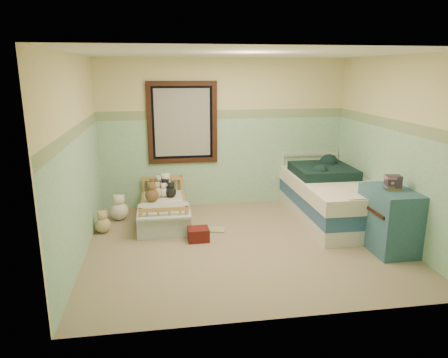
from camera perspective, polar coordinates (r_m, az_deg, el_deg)
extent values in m
cube|color=#7C6D57|center=(5.79, 2.73, -8.88)|extent=(4.20, 3.60, 0.02)
cube|color=white|center=(5.30, 3.07, 16.92)|extent=(4.20, 3.60, 0.02)
cube|color=beige|center=(7.15, -0.05, 6.25)|extent=(4.20, 0.04, 2.50)
cube|color=beige|center=(3.71, 8.52, -1.97)|extent=(4.20, 0.04, 2.50)
cube|color=beige|center=(5.39, -19.56, 2.58)|extent=(0.04, 3.60, 2.50)
cube|color=beige|center=(6.18, 22.37, 3.79)|extent=(0.04, 3.60, 2.50)
cube|color=#89B192|center=(7.23, -0.03, 2.31)|extent=(4.20, 0.01, 1.50)
cube|color=#3D5F3B|center=(7.10, -0.03, 8.83)|extent=(4.20, 0.01, 0.15)
cube|color=black|center=(7.01, -5.71, 7.66)|extent=(1.16, 0.06, 1.36)
cube|color=#B4B4AF|center=(7.02, -5.71, 7.67)|extent=(0.92, 0.01, 1.12)
cube|color=#BD7E46|center=(6.62, -8.23, -4.97)|extent=(0.70, 1.40, 0.18)
cube|color=white|center=(6.57, -8.28, -3.74)|extent=(0.64, 1.34, 0.12)
cube|color=#87A8D0|center=(6.14, -8.24, -4.36)|extent=(0.76, 0.70, 0.03)
sphere|color=brown|center=(7.01, -9.61, -1.33)|extent=(0.18, 0.18, 0.18)
sphere|color=white|center=(7.00, -7.99, -1.05)|extent=(0.24, 0.24, 0.24)
sphere|color=#CBB47F|center=(6.80, -9.21, -1.83)|extent=(0.18, 0.18, 0.18)
sphere|color=black|center=(6.80, -7.27, -1.79)|extent=(0.17, 0.17, 0.17)
sphere|color=white|center=(6.80, -14.09, -4.30)|extent=(0.28, 0.28, 0.28)
sphere|color=#CBB47F|center=(6.35, -16.22, -6.07)|extent=(0.23, 0.23, 0.23)
cube|color=silver|center=(6.83, 14.39, -4.49)|extent=(1.07, 2.13, 0.22)
cube|color=navy|center=(6.76, 14.51, -2.73)|extent=(1.07, 2.13, 0.22)
cube|color=#EFE6D0|center=(6.70, 14.63, -0.94)|extent=(1.11, 2.17, 0.22)
cube|color=black|center=(6.91, 13.37, 1.14)|extent=(0.92, 0.98, 0.14)
cube|color=#2B5366|center=(5.87, 21.62, -5.19)|extent=(0.51, 0.82, 0.82)
cube|color=#402327|center=(5.73, 22.11, -0.45)|extent=(0.21, 0.18, 0.19)
cube|color=maroon|center=(5.85, -3.52, -7.55)|extent=(0.29, 0.26, 0.18)
cube|color=gold|center=(6.21, -1.15, -6.94)|extent=(0.32, 0.27, 0.03)
sphere|color=white|center=(7.03, -8.67, -1.12)|extent=(0.21, 0.21, 0.21)
sphere|color=black|center=(6.90, -9.05, -1.60)|extent=(0.17, 0.17, 0.17)
sphere|color=brown|center=(6.61, -9.85, -2.19)|extent=(0.21, 0.21, 0.21)
sphere|color=black|center=(6.96, -8.01, -1.34)|extent=(0.19, 0.19, 0.19)
sphere|color=white|center=(6.84, -8.23, -1.79)|extent=(0.16, 0.16, 0.16)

